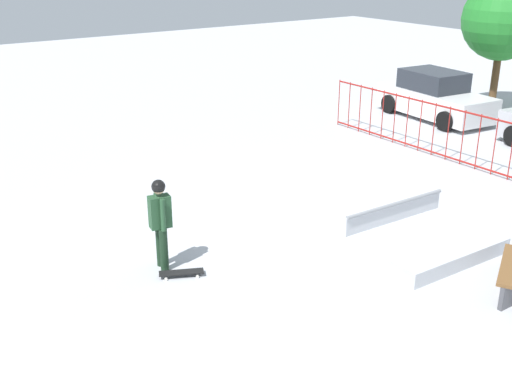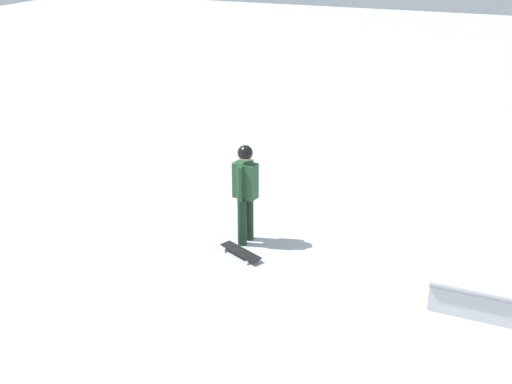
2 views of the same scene
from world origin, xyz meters
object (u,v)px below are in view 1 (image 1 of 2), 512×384
park_bench (512,271)px  parked_car_white (435,97)px  skater (160,218)px  distant_tree (503,20)px  skateboard (181,272)px  skate_ramp (351,201)px

park_bench → parked_car_white: 11.74m
skater → distant_tree: bearing=-156.5°
skater → skateboard: 1.06m
distant_tree → skater: bearing=-75.2°
parked_car_white → skate_ramp: bearing=-55.1°
skater → distant_tree: size_ratio=0.38×
skate_ramp → skater: 4.59m
skate_ramp → park_bench: skate_ramp is taller
skateboard → parked_car_white: (-4.91, 12.47, 0.65)m
park_bench → parked_car_white: bearing=136.8°
parked_car_white → distant_tree: bearing=87.1°
skateboard → distant_tree: (-4.53, 15.14, 3.08)m
skater → distant_tree: distant_tree is taller
parked_car_white → distant_tree: (0.39, 2.68, 2.43)m
park_bench → distant_tree: 13.75m
park_bench → parked_car_white: parked_car_white is taller
skate_ramp → skateboard: 4.44m
skater → parked_car_white: (-4.43, 12.59, -0.28)m
skater → parked_car_white: skater is taller
skate_ramp → skateboard: (0.36, -4.42, -0.24)m
parked_car_white → distant_tree: 3.64m
skater → skateboard: bearing=112.4°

